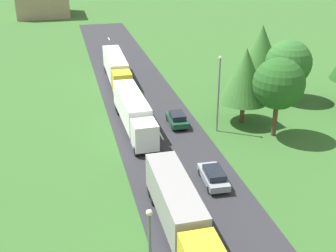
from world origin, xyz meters
TOP-DOWN VIEW (x-y plane):
  - road at (0.00, 24.50)m, footprint 10.00×140.00m
  - lane_marking_centre at (0.00, 20.73)m, footprint 0.16×119.97m
  - truck_lead at (-2.56, 15.54)m, footprint 2.52×12.65m
  - truck_second at (-2.56, 34.81)m, footprint 2.74×13.76m
  - truck_third at (-2.17, 51.57)m, footprint 2.69×14.73m
  - car_second at (2.29, 21.54)m, footprint 2.05×4.53m
  - car_third at (2.42, 34.55)m, footprint 1.95×4.17m
  - lamppost_second at (6.39, 32.08)m, footprint 0.36×0.36m
  - tree_oak at (18.57, 39.40)m, footprint 5.98×5.98m
  - tree_maple at (16.79, 43.98)m, footprint 5.49×5.49m
  - tree_elm at (12.06, 29.50)m, footprint 5.51×5.51m
  - tree_ash at (10.12, 33.79)m, footprint 5.69×5.69m

SIDE VIEW (x-z plane):
  - road at x=0.00m, z-range 0.00..0.06m
  - lane_marking_centre at x=0.00m, z-range 0.06..0.07m
  - car_second at x=2.29m, z-range 0.10..1.54m
  - car_third at x=2.42m, z-range 0.09..1.62m
  - truck_lead at x=-2.56m, z-range 0.32..3.99m
  - truck_second at x=-2.56m, z-range 0.32..4.02m
  - truck_third at x=-2.17m, z-range 0.33..4.08m
  - lamppost_second at x=6.39m, z-range 0.48..9.14m
  - tree_oak at x=18.57m, z-range 0.97..8.92m
  - tree_ash at x=10.12m, z-range 1.29..10.16m
  - tree_elm at x=12.06m, z-range 1.59..10.34m
  - tree_maple at x=16.79m, z-range 1.50..10.56m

